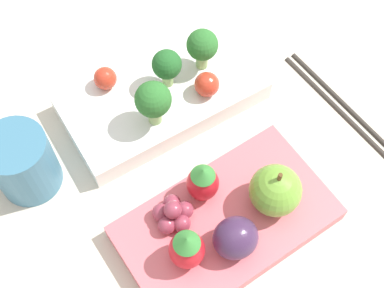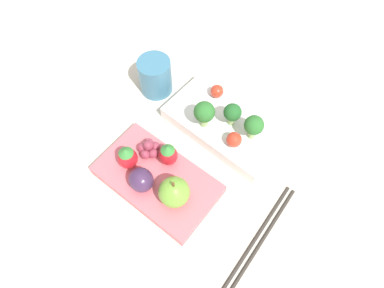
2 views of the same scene
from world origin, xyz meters
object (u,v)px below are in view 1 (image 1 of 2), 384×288
broccoli_floret_0 (165,66)px  grape_cluster (173,214)px  bento_box_savoury (162,97)px  broccoli_floret_1 (202,46)px  plum (235,238)px  cherry_tomato_1 (105,78)px  apple (275,190)px  strawberry_0 (187,249)px  bento_box_fruit (226,223)px  drinking_cup (23,163)px  broccoli_floret_2 (153,101)px  cherry_tomato_0 (207,84)px  chopsticks_pair (353,117)px  strawberry_1 (203,182)px

broccoli_floret_0 → grape_cluster: 0.15m
bento_box_savoury → broccoli_floret_1: bearing=12.1°
broccoli_floret_0 → plum: bearing=-93.9°
cherry_tomato_1 → apple: size_ratio=0.42×
strawberry_0 → bento_box_fruit: bearing=20.0°
bento_box_savoury → drinking_cup: bearing=-169.3°
broccoli_floret_2 → apple: (0.07, -0.13, -0.02)m
broccoli_floret_2 → bento_box_savoury: bearing=57.9°
cherry_tomato_0 → broccoli_floret_2: bearing=-171.1°
broccoli_floret_0 → cherry_tomato_0: bearing=-38.2°
bento_box_fruit → grape_cluster: size_ratio=5.55×
grape_cluster → bento_box_fruit: bearing=-25.7°
plum → strawberry_0: bearing=170.3°
apple → plum: size_ratio=1.38×
chopsticks_pair → broccoli_floret_1: bearing=137.9°
strawberry_0 → grape_cluster: bearing=84.6°
broccoli_floret_2 → chopsticks_pair: (0.20, -0.07, -0.06)m
broccoli_floret_2 → plum: bearing=-84.3°
plum → drinking_cup: (-0.15, 0.15, -0.00)m
broccoli_floret_0 → plum: broccoli_floret_0 is taller
broccoli_floret_0 → broccoli_floret_2: bearing=-126.7°
bento_box_fruit → chopsticks_pair: bearing=16.5°
chopsticks_pair → cherry_tomato_1: bearing=150.0°
bento_box_fruit → strawberry_1: 0.05m
bento_box_savoury → broccoli_floret_0: 0.05m
broccoli_floret_1 → grape_cluster: 0.18m
apple → bento_box_fruit: bearing=178.1°
bento_box_savoury → broccoli_floret_1: broccoli_floret_1 is taller
cherry_tomato_1 → apple: (0.10, -0.19, 0.01)m
cherry_tomato_1 → plum: 0.22m
grape_cluster → chopsticks_pair: bearing=8.0°
broccoli_floret_1 → strawberry_0: bearing=-118.6°
bento_box_savoury → broccoli_floret_0: size_ratio=4.69×
broccoli_floret_0 → cherry_tomato_1: (-0.06, 0.02, -0.02)m
bento_box_fruit → cherry_tomato_1: (-0.05, 0.19, 0.03)m
bento_box_fruit → strawberry_0: (-0.05, -0.02, 0.03)m
strawberry_1 → chopsticks_pair: (0.19, 0.02, -0.04)m
bento_box_fruit → broccoli_floret_2: (-0.02, 0.13, 0.05)m
cherry_tomato_1 → drinking_cup: size_ratio=0.33×
broccoli_floret_0 → broccoli_floret_2: 0.05m
broccoli_floret_2 → strawberry_0: broccoli_floret_2 is taller
broccoli_floret_2 → strawberry_0: 0.15m
cherry_tomato_0 → drinking_cup: size_ratio=0.36×
bento_box_savoury → cherry_tomato_0: size_ratio=8.46×
broccoli_floret_0 → apple: bearing=-76.4°
grape_cluster → chopsticks_pair: 0.23m
drinking_cup → chopsticks_pair: (0.34, -0.08, -0.03)m
broccoli_floret_2 → strawberry_0: size_ratio=1.12×
grape_cluster → chopsticks_pair: size_ratio=0.19×
broccoli_floret_1 → plum: bearing=-106.7°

